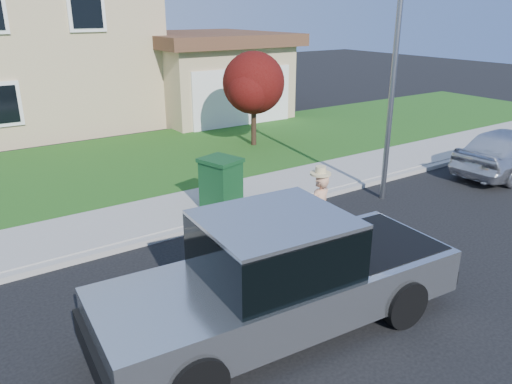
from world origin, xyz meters
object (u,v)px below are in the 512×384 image
at_px(ornamental_tree, 254,86).
at_px(street_lamp, 396,70).
at_px(woman, 319,210).
at_px(trash_bin, 221,183).
at_px(pickup_truck, 280,277).
at_px(sedan, 511,151).

height_order(ornamental_tree, street_lamp, street_lamp).
bearing_deg(ornamental_tree, woman, -114.61).
relative_size(woman, ornamental_tree, 0.54).
bearing_deg(trash_bin, pickup_truck, -125.65).
xyz_separation_m(pickup_truck, sedan, (10.18, 2.33, -0.17)).
relative_size(pickup_truck, sedan, 1.40).
bearing_deg(street_lamp, trash_bin, 171.84).
distance_m(woman, street_lamp, 4.21).
relative_size(ornamental_tree, trash_bin, 2.61).
xyz_separation_m(woman, ornamental_tree, (3.33, 7.27, 1.33)).
bearing_deg(sedan, woman, 91.67).
bearing_deg(woman, street_lamp, -171.43).
xyz_separation_m(woman, street_lamp, (3.23, 1.14, 2.44)).
height_order(sedan, ornamental_tree, ornamental_tree).
distance_m(pickup_truck, sedan, 10.44).
relative_size(ornamental_tree, street_lamp, 0.56).
distance_m(pickup_truck, woman, 2.93).
bearing_deg(sedan, pickup_truck, 100.68).
height_order(pickup_truck, woman, pickup_truck).
distance_m(ornamental_tree, street_lamp, 6.23).
bearing_deg(street_lamp, ornamental_tree, 101.33).
distance_m(trash_bin, street_lamp, 4.92).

